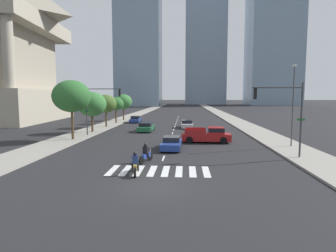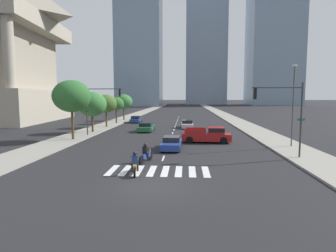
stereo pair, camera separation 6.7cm
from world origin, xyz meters
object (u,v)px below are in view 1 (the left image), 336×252
object	(u,v)px
motorcycle_lead	(135,165)
street_tree_fourth	(116,104)
street_tree_fifth	(123,102)
sedan_green_3	(146,127)
motorcycle_trailing	(146,155)
pickup_truck	(209,135)
street_lamp_east	(293,100)
street_tree_third	(106,104)
sedan_blue_1	(172,143)
traffic_signal_far	(99,101)
sedan_blue_2	(136,120)
street_tree_nearest	(71,96)
sedan_silver_0	(187,124)
street_tree_second	(92,104)
traffic_signal_near	(283,107)

from	to	relation	value
motorcycle_lead	street_tree_fourth	size ratio (longest dim) A/B	0.45
street_tree_fifth	sedan_green_3	bearing A→B (deg)	-68.27
motorcycle_trailing	pickup_truck	xyz separation A→B (m)	(5.46, 9.78, 0.23)
street_lamp_east	street_tree_third	world-z (taller)	street_lamp_east
sedan_blue_1	traffic_signal_far	bearing A→B (deg)	-129.50
sedan_blue_2	street_tree_nearest	bearing A→B (deg)	171.38
sedan_silver_0	street_tree_fourth	world-z (taller)	street_tree_fourth
street_tree_nearest	pickup_truck	bearing A→B (deg)	-1.91
street_tree_nearest	street_tree_second	world-z (taller)	street_tree_nearest
sedan_blue_2	street_tree_third	bearing A→B (deg)	159.89
traffic_signal_near	traffic_signal_far	bearing A→B (deg)	-33.17
sedan_silver_0	street_tree_third	size ratio (longest dim) A/B	0.93
sedan_blue_2	street_tree_fifth	world-z (taller)	street_tree_fifth
traffic_signal_near	street_tree_nearest	xyz separation A→B (m)	(-20.40, 8.34, 0.81)
traffic_signal_far	street_tree_fifth	size ratio (longest dim) A/B	1.17
motorcycle_trailing	street_lamp_east	distance (m)	15.62
traffic_signal_near	street_lamp_east	xyz separation A→B (m)	(2.62, 5.21, 0.49)
traffic_signal_far	sedan_silver_0	bearing A→B (deg)	43.24
traffic_signal_far	street_tree_third	xyz separation A→B (m)	(-2.02, 10.11, -0.56)
pickup_truck	traffic_signal_near	distance (m)	9.98
traffic_signal_near	sedan_green_3	bearing A→B (deg)	-52.46
traffic_signal_far	street_tree_nearest	bearing A→B (deg)	-118.83
traffic_signal_far	street_tree_fourth	world-z (taller)	traffic_signal_far
street_tree_fifth	street_tree_third	bearing A→B (deg)	-90.00
motorcycle_trailing	traffic_signal_near	world-z (taller)	traffic_signal_near
motorcycle_trailing	sedan_green_3	distance (m)	19.46
sedan_green_3	traffic_signal_near	distance (m)	22.15
sedan_silver_0	street_tree_nearest	distance (m)	19.52
pickup_truck	street_tree_fourth	world-z (taller)	street_tree_fourth
sedan_blue_1	traffic_signal_near	xyz separation A→B (m)	(8.98, -3.64, 3.61)
sedan_blue_1	street_tree_third	xyz separation A→B (m)	(-11.42, 18.48, 3.24)
street_tree_third	sedan_blue_1	bearing A→B (deg)	-58.29
motorcycle_lead	street_tree_nearest	distance (m)	17.22
pickup_truck	sedan_silver_0	world-z (taller)	pickup_truck
street_tree_fourth	sedan_green_3	bearing A→B (deg)	-58.12
sedan_blue_1	street_tree_second	bearing A→B (deg)	-133.25
motorcycle_lead	sedan_blue_2	bearing A→B (deg)	1.31
sedan_blue_1	motorcycle_trailing	bearing A→B (deg)	-14.44
sedan_blue_2	street_lamp_east	distance (m)	32.89
street_lamp_east	street_tree_second	size ratio (longest dim) A/B	1.44
sedan_silver_0	street_tree_fourth	distance (m)	14.77
street_tree_nearest	street_tree_third	distance (m)	13.83
sedan_blue_1	street_tree_nearest	distance (m)	13.11
motorcycle_trailing	street_tree_nearest	xyz separation A→B (m)	(-9.75, 10.29, 4.39)
traffic_signal_far	street_tree_fourth	bearing A→B (deg)	96.90
motorcycle_trailing	street_lamp_east	world-z (taller)	street_lamp_east
street_tree_second	traffic_signal_near	bearing A→B (deg)	-36.76
street_tree_nearest	street_tree_fourth	xyz separation A→B (m)	(0.00, 20.38, -1.35)
street_tree_fifth	motorcycle_trailing	bearing A→B (deg)	-75.26
street_tree_second	sedan_blue_1	bearing A→B (deg)	-45.45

